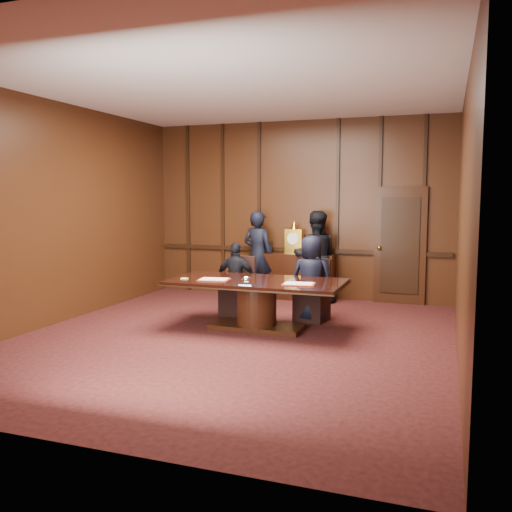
{
  "coord_description": "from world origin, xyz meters",
  "views": [
    {
      "loc": [
        2.82,
        -6.97,
        2.01
      ],
      "look_at": [
        -0.09,
        1.28,
        1.05
      ],
      "focal_mm": 38.0,
      "sensor_mm": 36.0,
      "label": 1
    }
  ],
  "objects_px": {
    "signatory_left": "(236,279)",
    "witness_left": "(258,255)",
    "signatory_right": "(311,279)",
    "conference_table": "(257,296)",
    "sideboard": "(294,274)",
    "witness_right": "(315,257)"
  },
  "relations": [
    {
      "from": "signatory_left",
      "to": "witness_left",
      "type": "xyz_separation_m",
      "value": [
        -0.19,
        1.66,
        0.24
      ]
    },
    {
      "from": "signatory_right",
      "to": "witness_left",
      "type": "height_order",
      "value": "witness_left"
    },
    {
      "from": "conference_table",
      "to": "witness_left",
      "type": "relative_size",
      "value": 1.51
    },
    {
      "from": "conference_table",
      "to": "signatory_left",
      "type": "bearing_deg",
      "value": 129.09
    },
    {
      "from": "signatory_left",
      "to": "conference_table",
      "type": "bearing_deg",
      "value": 126.23
    },
    {
      "from": "sideboard",
      "to": "conference_table",
      "type": "distance_m",
      "value": 2.63
    },
    {
      "from": "conference_table",
      "to": "witness_right",
      "type": "xyz_separation_m",
      "value": [
        0.33,
        2.45,
        0.36
      ]
    },
    {
      "from": "conference_table",
      "to": "signatory_right",
      "type": "height_order",
      "value": "signatory_right"
    },
    {
      "from": "sideboard",
      "to": "signatory_right",
      "type": "xyz_separation_m",
      "value": [
        0.79,
        -1.82,
        0.21
      ]
    },
    {
      "from": "conference_table",
      "to": "witness_right",
      "type": "height_order",
      "value": "witness_right"
    },
    {
      "from": "sideboard",
      "to": "witness_right",
      "type": "xyz_separation_m",
      "value": [
        0.47,
        -0.17,
        0.39
      ]
    },
    {
      "from": "witness_left",
      "to": "signatory_right",
      "type": "bearing_deg",
      "value": 143.89
    },
    {
      "from": "conference_table",
      "to": "signatory_left",
      "type": "distance_m",
      "value": 1.04
    },
    {
      "from": "sideboard",
      "to": "signatory_left",
      "type": "xyz_separation_m",
      "value": [
        -0.51,
        -1.82,
        0.14
      ]
    },
    {
      "from": "sideboard",
      "to": "signatory_right",
      "type": "relative_size",
      "value": 1.14
    },
    {
      "from": "witness_right",
      "to": "signatory_left",
      "type": "bearing_deg",
      "value": 46.08
    },
    {
      "from": "sideboard",
      "to": "witness_right",
      "type": "bearing_deg",
      "value": -20.01
    },
    {
      "from": "signatory_left",
      "to": "signatory_right",
      "type": "relative_size",
      "value": 0.89
    },
    {
      "from": "sideboard",
      "to": "witness_right",
      "type": "distance_m",
      "value": 0.63
    },
    {
      "from": "witness_right",
      "to": "witness_left",
      "type": "bearing_deg",
      "value": -13.88
    },
    {
      "from": "signatory_right",
      "to": "witness_right",
      "type": "bearing_deg",
      "value": -77.78
    },
    {
      "from": "conference_table",
      "to": "signatory_right",
      "type": "distance_m",
      "value": 1.05
    }
  ]
}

